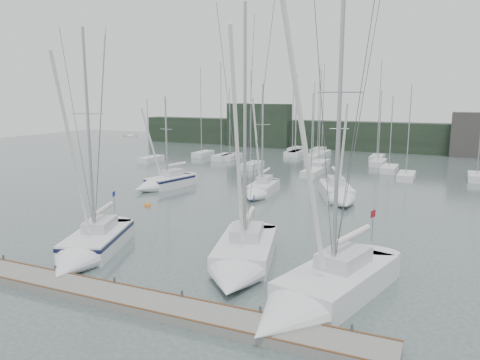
% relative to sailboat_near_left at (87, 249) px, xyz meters
% --- Properties ---
extents(ground, '(160.00, 160.00, 0.00)m').
position_rel_sailboat_near_left_xyz_m(ground, '(6.56, 0.98, -0.58)').
color(ground, '#43514F').
rests_on(ground, ground).
extents(dock, '(24.00, 2.00, 0.40)m').
position_rel_sailboat_near_left_xyz_m(dock, '(6.56, -4.02, -0.38)').
color(dock, slate).
rests_on(dock, ground).
extents(far_treeline, '(90.00, 4.00, 5.00)m').
position_rel_sailboat_near_left_xyz_m(far_treeline, '(6.56, 62.98, 1.92)').
color(far_treeline, black).
rests_on(far_treeline, ground).
extents(far_building_left, '(12.00, 3.00, 8.00)m').
position_rel_sailboat_near_left_xyz_m(far_building_left, '(-13.44, 60.98, 3.42)').
color(far_building_left, black).
rests_on(far_building_left, ground).
extents(mast_forest, '(58.16, 27.19, 14.79)m').
position_rel_sailboat_near_left_xyz_m(mast_forest, '(6.40, 45.00, -0.10)').
color(mast_forest, silver).
rests_on(mast_forest, ground).
extents(sailboat_near_left, '(5.74, 9.45, 14.68)m').
position_rel_sailboat_near_left_xyz_m(sailboat_near_left, '(0.00, 0.00, 0.00)').
color(sailboat_near_left, silver).
rests_on(sailboat_near_left, ground).
extents(sailboat_near_center, '(5.60, 10.24, 15.92)m').
position_rel_sailboat_near_left_xyz_m(sailboat_near_center, '(9.38, 1.83, -0.02)').
color(sailboat_near_center, silver).
rests_on(sailboat_near_center, ground).
extents(sailboat_near_right, '(5.93, 11.14, 16.85)m').
position_rel_sailboat_near_left_xyz_m(sailboat_near_right, '(14.43, -0.95, 0.04)').
color(sailboat_near_right, silver).
rests_on(sailboat_near_right, ground).
extents(sailboat_mid_a, '(4.01, 7.97, 10.36)m').
position_rel_sailboat_near_left_xyz_m(sailboat_mid_a, '(-7.85, 19.72, -0.02)').
color(sailboat_mid_a, silver).
rests_on(sailboat_mid_a, ground).
extents(sailboat_mid_b, '(2.98, 7.56, 11.56)m').
position_rel_sailboat_near_left_xyz_m(sailboat_mid_b, '(2.97, 20.52, -0.07)').
color(sailboat_mid_b, silver).
rests_on(sailboat_mid_b, ground).
extents(sailboat_mid_c, '(5.38, 8.41, 11.09)m').
position_rel_sailboat_near_left_xyz_m(sailboat_mid_c, '(10.59, 21.40, 0.01)').
color(sailboat_mid_c, silver).
rests_on(sailboat_mid_c, ground).
extents(buoy_a, '(0.50, 0.50, 0.50)m').
position_rel_sailboat_near_left_xyz_m(buoy_a, '(5.51, 11.54, -0.58)').
color(buoy_a, orange).
rests_on(buoy_a, ground).
extents(buoy_c, '(0.61, 0.61, 0.61)m').
position_rel_sailboat_near_left_xyz_m(buoy_c, '(-4.57, 12.65, -0.58)').
color(buoy_c, orange).
rests_on(buoy_c, ground).
extents(seagull, '(0.90, 0.41, 0.18)m').
position_rel_sailboat_near_left_xyz_m(seagull, '(4.42, -1.09, 7.12)').
color(seagull, white).
rests_on(seagull, ground).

